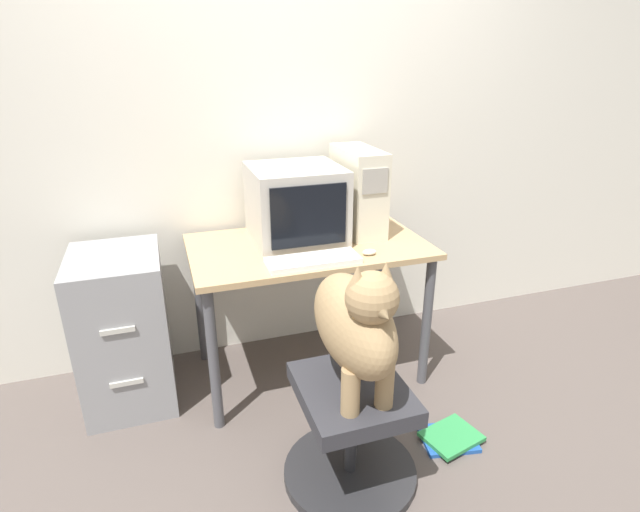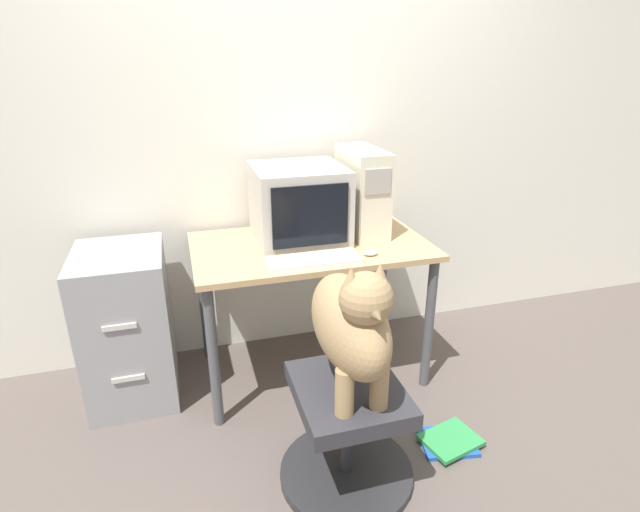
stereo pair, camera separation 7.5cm
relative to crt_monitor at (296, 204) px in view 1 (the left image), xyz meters
name	(u,v)px [view 1 (the left image)]	position (x,y,z in m)	size (l,w,h in m)	color
ground_plane	(330,408)	(0.04, -0.44, -0.96)	(12.00, 12.00, 0.00)	#564C47
wall_back	(285,126)	(0.04, 0.33, 0.34)	(8.00, 0.05, 2.60)	silver
desk	(308,262)	(0.04, -0.09, -0.29)	(1.20, 0.71, 0.77)	tan
crt_monitor	(296,204)	(0.00, 0.00, 0.00)	(0.45, 0.45, 0.38)	#B7B2A8
pc_tower	(358,190)	(0.35, 0.03, 0.03)	(0.18, 0.43, 0.45)	beige
keyboard	(313,260)	(-0.02, -0.33, -0.18)	(0.44, 0.16, 0.03)	silver
computer_mouse	(369,252)	(0.27, -0.33, -0.18)	(0.07, 0.05, 0.03)	beige
office_chair	(351,432)	(-0.03, -0.88, -0.73)	(0.56, 0.56, 0.46)	#262628
dog	(356,322)	(-0.03, -0.90, -0.20)	(0.25, 0.57, 0.57)	#9E7F56
filing_cabinet	(124,329)	(-0.91, -0.02, -0.56)	(0.42, 0.52, 0.79)	gray
book_stack_floor	(450,437)	(0.48, -0.84, -0.94)	(0.29, 0.25, 0.04)	#1E4C9E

